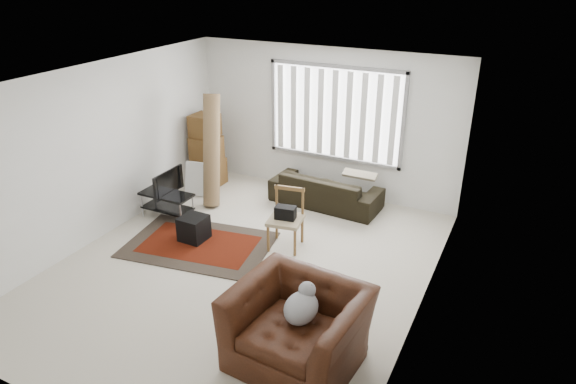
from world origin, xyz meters
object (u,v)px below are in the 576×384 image
at_px(armchair, 298,322).
at_px(moving_boxes, 207,153).
at_px(side_chair, 286,217).
at_px(sofa, 326,185).
at_px(tv_stand, 167,200).

bearing_deg(armchair, moving_boxes, 140.23).
bearing_deg(side_chair, moving_boxes, 139.12).
xyz_separation_m(moving_boxes, sofa, (2.42, 0.16, -0.27)).
xyz_separation_m(tv_stand, armchair, (3.46, -2.12, 0.18)).
bearing_deg(tv_stand, moving_boxes, 97.50).
height_order(moving_boxes, side_chair, moving_boxes).
relative_size(sofa, armchair, 1.34).
relative_size(moving_boxes, armchair, 0.95).
distance_m(moving_boxes, sofa, 2.44).
xyz_separation_m(sofa, armchair, (1.24, -3.79, 0.13)).
distance_m(tv_stand, sofa, 2.78).
bearing_deg(moving_boxes, armchair, -44.81).
bearing_deg(armchair, tv_stand, 153.49).
distance_m(tv_stand, moving_boxes, 1.56).
bearing_deg(side_chair, armchair, -70.15).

